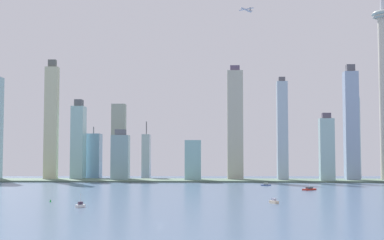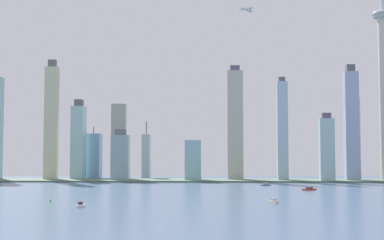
{
  "view_description": "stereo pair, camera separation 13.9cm",
  "coord_description": "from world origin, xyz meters",
  "px_view_note": "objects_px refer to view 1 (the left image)",
  "views": [
    {
      "loc": [
        29.14,
        -327.66,
        42.27
      ],
      "look_at": [
        4.48,
        493.73,
        93.62
      ],
      "focal_mm": 50.19,
      "sensor_mm": 36.0,
      "label": 1
    },
    {
      "loc": [
        29.28,
        -327.65,
        42.27
      ],
      "look_at": [
        4.48,
        493.73,
        93.62
      ],
      "focal_mm": 50.19,
      "sensor_mm": 36.0,
      "label": 2
    }
  ],
  "objects_px": {
    "skyscraper_8": "(93,156)",
    "channel_buoy_0": "(78,204)",
    "boat_4": "(309,189)",
    "airplane": "(246,10)",
    "skyscraper_0": "(193,161)",
    "skyscraper_12": "(146,156)",
    "observation_tower": "(384,73)",
    "skyscraper_11": "(78,142)",
    "skyscraper_5": "(282,130)",
    "skyscraper_6": "(327,149)",
    "skyscraper_7": "(351,125)",
    "skyscraper_10": "(235,124)",
    "boat_2": "(274,201)",
    "skyscraper_3": "(119,142)",
    "boat_1": "(266,185)",
    "skyscraper_2": "(51,122)",
    "boat_0": "(80,205)",
    "skyscraper_13": "(120,157)",
    "channel_buoy_1": "(50,201)",
    "skyscraper_4": "(355,137)"
  },
  "relations": [
    {
      "from": "skyscraper_0",
      "to": "airplane",
      "type": "distance_m",
      "value": 244.62
    },
    {
      "from": "observation_tower",
      "to": "skyscraper_10",
      "type": "height_order",
      "value": "observation_tower"
    },
    {
      "from": "skyscraper_2",
      "to": "skyscraper_7",
      "type": "height_order",
      "value": "skyscraper_2"
    },
    {
      "from": "skyscraper_2",
      "to": "skyscraper_3",
      "type": "distance_m",
      "value": 110.41
    },
    {
      "from": "skyscraper_11",
      "to": "boat_4",
      "type": "relative_size",
      "value": 7.21
    },
    {
      "from": "boat_4",
      "to": "airplane",
      "type": "height_order",
      "value": "airplane"
    },
    {
      "from": "boat_1",
      "to": "channel_buoy_1",
      "type": "height_order",
      "value": "boat_1"
    },
    {
      "from": "skyscraper_10",
      "to": "channel_buoy_0",
      "type": "bearing_deg",
      "value": -109.83
    },
    {
      "from": "skyscraper_12",
      "to": "skyscraper_0",
      "type": "bearing_deg",
      "value": -44.69
    },
    {
      "from": "skyscraper_11",
      "to": "boat_0",
      "type": "relative_size",
      "value": 11.94
    },
    {
      "from": "skyscraper_0",
      "to": "skyscraper_6",
      "type": "xyz_separation_m",
      "value": [
        199.04,
        -18.26,
        17.48
      ]
    },
    {
      "from": "skyscraper_4",
      "to": "channel_buoy_0",
      "type": "relative_size",
      "value": 63.64
    },
    {
      "from": "channel_buoy_1",
      "to": "skyscraper_13",
      "type": "bearing_deg",
      "value": 89.63
    },
    {
      "from": "skyscraper_3",
      "to": "skyscraper_11",
      "type": "bearing_deg",
      "value": -174.76
    },
    {
      "from": "skyscraper_2",
      "to": "skyscraper_8",
      "type": "bearing_deg",
      "value": 44.93
    },
    {
      "from": "boat_0",
      "to": "skyscraper_5",
      "type": "bearing_deg",
      "value": -166.18
    },
    {
      "from": "skyscraper_5",
      "to": "boat_2",
      "type": "bearing_deg",
      "value": -99.03
    },
    {
      "from": "skyscraper_12",
      "to": "skyscraper_13",
      "type": "xyz_separation_m",
      "value": [
        -31.39,
        -75.01,
        -0.28
      ]
    },
    {
      "from": "skyscraper_11",
      "to": "skyscraper_7",
      "type": "bearing_deg",
      "value": -4.35
    },
    {
      "from": "skyscraper_4",
      "to": "skyscraper_11",
      "type": "height_order",
      "value": "skyscraper_4"
    },
    {
      "from": "skyscraper_2",
      "to": "channel_buoy_0",
      "type": "xyz_separation_m",
      "value": [
        143.32,
        -406.49,
        -90.92
      ]
    },
    {
      "from": "channel_buoy_1",
      "to": "boat_4",
      "type": "bearing_deg",
      "value": 32.01
    },
    {
      "from": "skyscraper_0",
      "to": "boat_0",
      "type": "xyz_separation_m",
      "value": [
        -76.84,
        -399.89,
        -29.51
      ]
    },
    {
      "from": "skyscraper_7",
      "to": "skyscraper_10",
      "type": "relative_size",
      "value": 0.99
    },
    {
      "from": "skyscraper_5",
      "to": "boat_1",
      "type": "xyz_separation_m",
      "value": [
        -37.49,
        -110.78,
        -76.46
      ]
    },
    {
      "from": "boat_2",
      "to": "skyscraper_11",
      "type": "bearing_deg",
      "value": -170.87
    },
    {
      "from": "skyscraper_6",
      "to": "boat_4",
      "type": "xyz_separation_m",
      "value": [
        -59.27,
        -175.31,
        -47.4
      ]
    },
    {
      "from": "skyscraper_11",
      "to": "boat_2",
      "type": "bearing_deg",
      "value": -56.36
    },
    {
      "from": "skyscraper_7",
      "to": "skyscraper_11",
      "type": "relative_size",
      "value": 1.38
    },
    {
      "from": "skyscraper_5",
      "to": "skyscraper_8",
      "type": "relative_size",
      "value": 1.83
    },
    {
      "from": "skyscraper_2",
      "to": "boat_0",
      "type": "distance_m",
      "value": 455.17
    },
    {
      "from": "skyscraper_10",
      "to": "airplane",
      "type": "height_order",
      "value": "airplane"
    },
    {
      "from": "channel_buoy_0",
      "to": "boat_4",
      "type": "bearing_deg",
      "value": 40.92
    },
    {
      "from": "skyscraper_3",
      "to": "boat_1",
      "type": "height_order",
      "value": "skyscraper_3"
    },
    {
      "from": "skyscraper_8",
      "to": "skyscraper_13",
      "type": "bearing_deg",
      "value": -51.25
    },
    {
      "from": "observation_tower",
      "to": "airplane",
      "type": "distance_m",
      "value": 236.45
    },
    {
      "from": "skyscraper_11",
      "to": "airplane",
      "type": "relative_size",
      "value": 5.16
    },
    {
      "from": "skyscraper_5",
      "to": "boat_1",
      "type": "relative_size",
      "value": 11.66
    },
    {
      "from": "skyscraper_8",
      "to": "channel_buoy_1",
      "type": "xyz_separation_m",
      "value": [
        55.04,
        -428.88,
        -36.43
      ]
    },
    {
      "from": "skyscraper_10",
      "to": "channel_buoy_1",
      "type": "distance_m",
      "value": 425.66
    },
    {
      "from": "skyscraper_0",
      "to": "boat_4",
      "type": "relative_size",
      "value": 3.49
    },
    {
      "from": "skyscraper_0",
      "to": "observation_tower",
      "type": "bearing_deg",
      "value": 2.78
    },
    {
      "from": "observation_tower",
      "to": "skyscraper_11",
      "type": "distance_m",
      "value": 494.14
    },
    {
      "from": "boat_0",
      "to": "skyscraper_7",
      "type": "bearing_deg",
      "value": -176.6
    },
    {
      "from": "skyscraper_5",
      "to": "skyscraper_6",
      "type": "height_order",
      "value": "skyscraper_5"
    },
    {
      "from": "observation_tower",
      "to": "skyscraper_2",
      "type": "distance_m",
      "value": 527.11
    },
    {
      "from": "skyscraper_13",
      "to": "channel_buoy_1",
      "type": "relative_size",
      "value": 31.81
    },
    {
      "from": "skyscraper_8",
      "to": "channel_buoy_0",
      "type": "height_order",
      "value": "skyscraper_8"
    },
    {
      "from": "skyscraper_0",
      "to": "skyscraper_12",
      "type": "height_order",
      "value": "skyscraper_12"
    },
    {
      "from": "skyscraper_4",
      "to": "skyscraper_6",
      "type": "height_order",
      "value": "skyscraper_4"
    }
  ]
}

